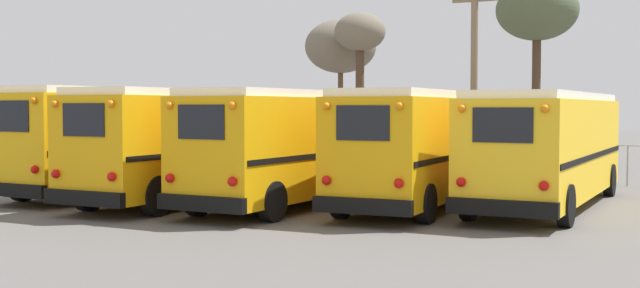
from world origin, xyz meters
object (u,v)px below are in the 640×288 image
school_bus_1 (213,140)px  school_bus_3 (425,144)px  school_bus_2 (314,142)px  bare_tree_1 (360,38)px  bare_tree_0 (537,12)px  school_bus_0 (142,136)px  school_bus_4 (548,145)px  bare_tree_2 (341,47)px  utility_pole (474,72)px

school_bus_1 → school_bus_3: school_bus_1 is taller
school_bus_2 → bare_tree_1: (-4.63, 14.29, 4.26)m
school_bus_1 → bare_tree_0: bare_tree_0 is taller
school_bus_0 → bare_tree_0: bearing=62.0°
school_bus_3 → school_bus_0: bearing=-177.7°
school_bus_1 → bare_tree_1: size_ratio=1.53×
school_bus_2 → school_bus_4: 6.51m
school_bus_1 → bare_tree_0: size_ratio=1.26×
school_bus_0 → school_bus_3: school_bus_0 is taller
bare_tree_0 → bare_tree_2: (-9.50, -1.17, -1.38)m
school_bus_1 → school_bus_3: size_ratio=1.14×
school_bus_2 → bare_tree_2: size_ratio=1.54×
school_bus_4 → bare_tree_2: bare_tree_2 is taller
school_bus_3 → bare_tree_2: bare_tree_2 is taller
school_bus_0 → bare_tree_0: (9.21, 17.32, 5.36)m
school_bus_3 → utility_pole: size_ratio=1.21×
school_bus_3 → school_bus_4: size_ratio=0.96×
school_bus_2 → school_bus_1: bearing=-172.0°
school_bus_0 → school_bus_2: bearing=-1.7°
school_bus_4 → utility_pole: 10.60m
bare_tree_0 → bare_tree_1: (-7.56, -3.22, -1.16)m
school_bus_3 → bare_tree_2: size_ratio=1.34×
school_bus_3 → bare_tree_1: size_ratio=1.34×
school_bus_2 → bare_tree_1: bearing=108.0°
school_bus_0 → school_bus_1: school_bus_0 is taller
bare_tree_2 → school_bus_0: bearing=-89.0°
utility_pole → bare_tree_2: utility_pole is taller
school_bus_0 → school_bus_3: (9.43, 0.39, -0.08)m
bare_tree_1 → school_bus_2: bearing=-72.0°
school_bus_4 → bare_tree_2: size_ratio=1.40×
bare_tree_2 → school_bus_1: bearing=-78.5°
school_bus_0 → school_bus_3: size_ratio=1.11×
bare_tree_0 → bare_tree_2: bearing=-173.0°
school_bus_0 → bare_tree_0: bare_tree_0 is taller
school_bus_2 → school_bus_3: 3.20m
school_bus_1 → bare_tree_0: 19.71m
utility_pole → bare_tree_1: bearing=152.3°
school_bus_0 → utility_pole: size_ratio=1.34×
school_bus_4 → bare_tree_1: (-10.92, 12.61, 4.29)m
school_bus_4 → bare_tree_2: (-12.85, 14.66, 4.07)m
school_bus_0 → utility_pole: bearing=53.3°
school_bus_0 → bare_tree_1: (1.65, 14.10, 4.20)m
school_bus_4 → school_bus_1: bearing=-167.3°
school_bus_2 → school_bus_4: (6.28, 1.68, -0.03)m
school_bus_1 → school_bus_4: size_ratio=1.10×
school_bus_0 → school_bus_3: bearing=2.3°
school_bus_2 → school_bus_3: size_ratio=1.15×
school_bus_0 → school_bus_1: size_ratio=0.97×
school_bus_1 → bare_tree_1: bare_tree_1 is taller
school_bus_1 → school_bus_4: 9.66m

